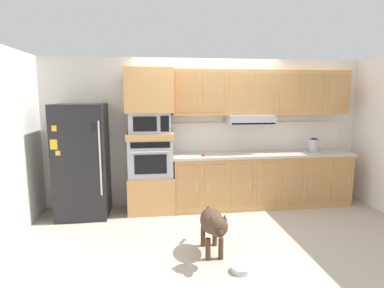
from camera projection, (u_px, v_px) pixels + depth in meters
The scene contains 17 objects.
ground_plane at pixel (219, 225), 4.62m from camera, with size 9.60×9.60×0.00m, color #B2A899.
back_kitchen_wall at pixel (207, 132), 5.51m from camera, with size 6.20×0.12×2.50m, color silver.
side_panel_left at pixel (9, 145), 4.06m from camera, with size 0.12×7.10×2.50m, color silver.
refrigerator at pixel (82, 161), 4.88m from camera, with size 0.76×0.73×1.76m.
oven_base_cabinet at pixel (151, 192), 5.18m from camera, with size 0.74×0.62×0.60m, color tan.
built_in_oven at pixel (150, 157), 5.08m from camera, with size 0.70×0.62×0.60m.
appliance_mid_shelf at pixel (150, 135), 5.03m from camera, with size 0.74×0.62×0.10m, color tan.
microwave at pixel (150, 122), 5.00m from camera, with size 0.64×0.54×0.32m.
appliance_upper_cabinet at pixel (149, 91), 4.92m from camera, with size 0.74×0.62×0.68m, color tan.
lower_cabinet_run at pixel (261, 180), 5.40m from camera, with size 3.02×0.63×0.88m.
countertop_slab at pixel (262, 154), 5.33m from camera, with size 3.06×0.64×0.04m, color #BCB2A3.
backsplash_panel at pixel (257, 136), 5.57m from camera, with size 3.06×0.02×0.50m, color silver.
upper_cabinet_with_hood at pixel (261, 94), 5.29m from camera, with size 3.02×0.48×0.88m.
screwdriver at pixel (204, 155), 5.05m from camera, with size 0.13×0.12×0.03m.
electric_kettle at pixel (314, 146), 5.38m from camera, with size 0.17×0.17×0.24m.
dog at pixel (213, 224), 3.69m from camera, with size 0.28×0.90×0.61m.
dog_food_bowl at pixel (241, 269), 3.39m from camera, with size 0.20×0.20×0.06m.
Camera 1 is at (-0.97, -4.29, 1.90)m, focal length 29.40 mm.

